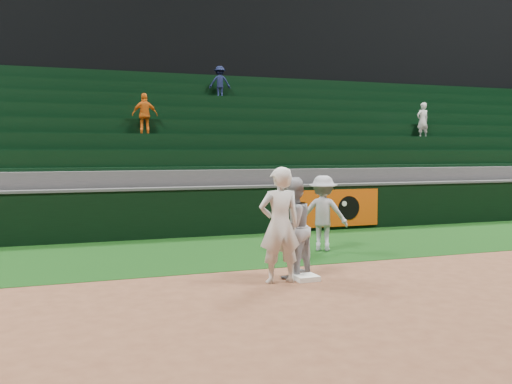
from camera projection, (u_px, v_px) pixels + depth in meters
ground at (315, 277)px, 9.68m from camera, size 70.00×70.00×0.00m
foul_grass at (256, 248)px, 12.50m from camera, size 36.00×4.20×0.01m
upper_deck at (148, 65)px, 25.64m from camera, size 40.00×12.00×12.00m
first_base at (306, 278)px, 9.44m from camera, size 0.38×0.38×0.08m
first_baseman at (280, 225)px, 9.20m from camera, size 0.71×0.49×1.88m
baserunner at (291, 228)px, 9.60m from camera, size 1.04×0.99×1.70m
base_coach at (323, 213)px, 12.14m from camera, size 1.20×1.02×1.61m
field_wall at (228, 210)px, 14.53m from camera, size 36.00×0.45×1.25m
stadium_seating at (192, 165)px, 17.98m from camera, size 36.00×5.95×5.01m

